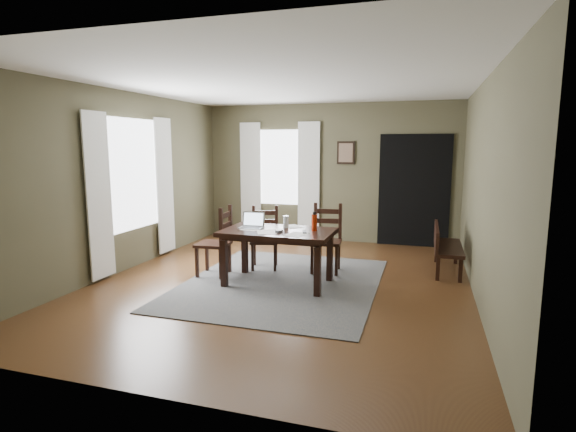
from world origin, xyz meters
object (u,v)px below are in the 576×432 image
(water_bottle, at_px, (314,222))
(chair_end, at_px, (217,242))
(chair_back_right, at_px, (326,239))
(bench, at_px, (444,244))
(dining_table, at_px, (278,237))
(laptop, at_px, (252,224))
(chair_back_left, at_px, (265,238))

(water_bottle, bearing_deg, chair_end, 179.20)
(chair_back_right, relative_size, bench, 0.82)
(dining_table, distance_m, laptop, 0.43)
(chair_end, relative_size, chair_back_left, 1.07)
(chair_back_right, distance_m, water_bottle, 0.81)
(chair_back_left, distance_m, laptop, 0.75)
(chair_back_left, height_order, water_bottle, water_bottle)
(laptop, height_order, water_bottle, water_bottle)
(chair_end, height_order, chair_back_right, chair_end)
(chair_back_right, distance_m, bench, 1.78)
(chair_back_left, bearing_deg, laptop, -100.73)
(bench, height_order, laptop, laptop)
(chair_back_right, xyz_separation_m, bench, (1.70, 0.53, -0.08))
(dining_table, distance_m, chair_end, 1.00)
(dining_table, xyz_separation_m, chair_end, (-0.98, 0.12, -0.16))
(dining_table, bearing_deg, laptop, 172.39)
(dining_table, bearing_deg, chair_back_left, 123.18)
(bench, bearing_deg, laptop, 116.43)
(chair_back_left, height_order, laptop, laptop)
(chair_back_right, bearing_deg, dining_table, -126.45)
(dining_table, relative_size, chair_end, 1.47)
(laptop, bearing_deg, chair_end, 170.71)
(chair_end, xyz_separation_m, chair_back_right, (1.47, 0.70, -0.00))
(chair_end, distance_m, chair_back_left, 0.80)
(water_bottle, bearing_deg, dining_table, -168.10)
(dining_table, height_order, chair_end, chair_end)
(chair_back_left, xyz_separation_m, water_bottle, (0.94, -0.62, 0.40))
(dining_table, distance_m, bench, 2.59)
(chair_back_left, distance_m, water_bottle, 1.20)
(laptop, bearing_deg, chair_back_right, 37.21)
(chair_end, bearing_deg, chair_back_right, 111.04)
(bench, relative_size, water_bottle, 4.79)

